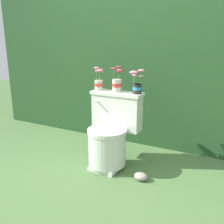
% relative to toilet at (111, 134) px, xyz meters
% --- Properties ---
extents(ground_plane, '(12.00, 12.00, 0.00)m').
position_rel_toilet_xyz_m(ground_plane, '(-0.03, -0.12, -0.33)').
color(ground_plane, '#4C703D').
extents(hedge_backdrop, '(4.16, 0.90, 1.78)m').
position_rel_toilet_xyz_m(hedge_backdrop, '(-0.03, 1.08, 0.56)').
color(hedge_backdrop, '#234723').
rests_on(hedge_backdrop, ground).
extents(toilet, '(0.52, 0.49, 0.73)m').
position_rel_toilet_xyz_m(toilet, '(0.00, 0.00, 0.00)').
color(toilet, silver).
rests_on(toilet, ground).
extents(potted_plant_left, '(0.11, 0.10, 0.23)m').
position_rel_toilet_xyz_m(potted_plant_left, '(-0.21, 0.14, 0.50)').
color(potted_plant_left, beige).
rests_on(potted_plant_left, toilet).
extents(potted_plant_midleft, '(0.13, 0.10, 0.25)m').
position_rel_toilet_xyz_m(potted_plant_midleft, '(-0.01, 0.15, 0.49)').
color(potted_plant_midleft, beige).
rests_on(potted_plant_midleft, toilet).
extents(potted_plant_middle, '(0.15, 0.09, 0.23)m').
position_rel_toilet_xyz_m(potted_plant_middle, '(0.21, 0.14, 0.49)').
color(potted_plant_middle, '#262628').
rests_on(potted_plant_middle, toilet).
extents(garden_stone, '(0.13, 0.10, 0.07)m').
position_rel_toilet_xyz_m(garden_stone, '(0.38, -0.14, -0.30)').
color(garden_stone, '#9E9384').
rests_on(garden_stone, ground).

